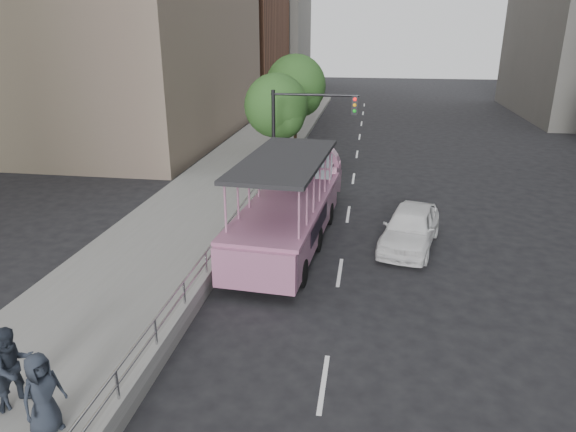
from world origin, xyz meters
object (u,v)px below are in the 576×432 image
object	(u,v)px
parking_sign	(270,178)
street_tree_near	(278,108)
car	(410,227)
street_tree_far	(297,88)
duck_boat	(293,205)
pedestrian_far	(42,394)
traffic_signal	(298,126)
pedestrian_mid	(14,367)

from	to	relation	value
parking_sign	street_tree_near	distance (m)	6.67
car	street_tree_far	bearing A→B (deg)	126.35
duck_boat	street_tree_far	distance (m)	15.32
car	pedestrian_far	size ratio (longest dim) A/B	2.60
duck_boat	traffic_signal	world-z (taller)	traffic_signal
pedestrian_far	traffic_signal	world-z (taller)	traffic_signal
parking_sign	traffic_signal	world-z (taller)	traffic_signal
pedestrian_mid	street_tree_far	xyz separation A→B (m)	(2.27, 26.00, 3.07)
duck_boat	pedestrian_far	world-z (taller)	duck_boat
pedestrian_far	street_tree_far	size ratio (longest dim) A/B	0.28
parking_sign	traffic_signal	distance (m)	3.47
pedestrian_mid	duck_boat	bearing A→B (deg)	10.47
car	pedestrian_far	bearing A→B (deg)	-111.45
car	pedestrian_mid	world-z (taller)	pedestrian_mid
car	street_tree_far	distance (m)	16.97
pedestrian_mid	street_tree_near	bearing A→B (deg)	25.69
traffic_signal	parking_sign	bearing A→B (deg)	-106.20
street_tree_far	pedestrian_far	bearing A→B (deg)	-92.61
traffic_signal	street_tree_far	distance (m)	9.57
traffic_signal	street_tree_far	size ratio (longest dim) A/B	0.81
duck_boat	car	distance (m)	4.62
traffic_signal	street_tree_near	xyz separation A→B (m)	(-1.60, 3.43, 0.32)
duck_boat	pedestrian_far	distance (m)	12.18
parking_sign	traffic_signal	size ratio (longest dim) A/B	0.51
duck_boat	street_tree_far	size ratio (longest dim) A/B	1.71
traffic_signal	street_tree_near	world-z (taller)	street_tree_near
pedestrian_mid	car	bearing A→B (deg)	-7.88
parking_sign	street_tree_far	xyz separation A→B (m)	(-0.57, 12.26, 2.64)
street_tree_far	parking_sign	bearing A→B (deg)	-87.32
pedestrian_mid	pedestrian_far	bearing A→B (deg)	-89.34
duck_boat	street_tree_near	xyz separation A→B (m)	(-2.22, 8.90, 2.48)
street_tree_far	traffic_signal	bearing A→B (deg)	-81.57
pedestrian_mid	street_tree_far	bearing A→B (deg)	26.61
car	street_tree_near	bearing A→B (deg)	139.27
parking_sign	pedestrian_far	bearing A→B (deg)	-97.10
duck_boat	pedestrian_mid	distance (m)	11.90
traffic_signal	duck_boat	bearing A→B (deg)	-83.52
traffic_signal	street_tree_near	bearing A→B (deg)	114.98
car	pedestrian_mid	bearing A→B (deg)	-116.53
street_tree_far	duck_boat	bearing A→B (deg)	-82.28
car	street_tree_far	size ratio (longest dim) A/B	0.72
duck_boat	parking_sign	distance (m)	3.02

